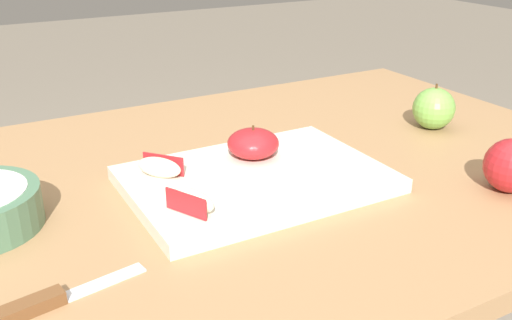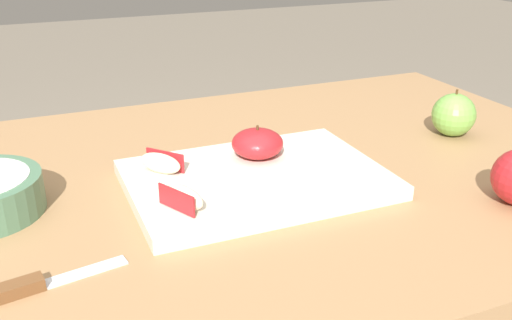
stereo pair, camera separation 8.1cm
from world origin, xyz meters
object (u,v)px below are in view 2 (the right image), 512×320
(apple_wedge_middle, at_px, (183,197))
(whole_apple_granny_green, at_px, (454,115))
(apple_wedge_left, at_px, (161,163))
(apple_half_skin_up, at_px, (257,143))
(cutting_board, at_px, (256,179))
(paring_knife, at_px, (23,288))

(apple_wedge_middle, relative_size, whole_apple_granny_green, 0.83)
(apple_wedge_middle, distance_m, whole_apple_granny_green, 0.54)
(apple_wedge_middle, distance_m, apple_wedge_left, 0.12)
(apple_half_skin_up, relative_size, apple_wedge_middle, 1.13)
(cutting_board, bearing_deg, paring_knife, -156.13)
(whole_apple_granny_green, bearing_deg, paring_knife, -164.52)
(apple_wedge_left, distance_m, whole_apple_granny_green, 0.52)
(cutting_board, xyz_separation_m, apple_wedge_middle, (-0.13, -0.06, 0.03))
(apple_wedge_middle, xyz_separation_m, apple_wedge_left, (0.00, 0.12, 0.00))
(apple_wedge_middle, xyz_separation_m, paring_knife, (-0.20, -0.08, -0.03))
(apple_wedge_middle, relative_size, apple_wedge_left, 1.07)
(cutting_board, distance_m, apple_half_skin_up, 0.07)
(apple_half_skin_up, relative_size, apple_wedge_left, 1.21)
(apple_wedge_middle, bearing_deg, cutting_board, 26.30)
(cutting_board, xyz_separation_m, apple_half_skin_up, (0.03, 0.05, 0.03))
(apple_wedge_middle, height_order, paring_knife, apple_wedge_middle)
(apple_half_skin_up, relative_size, paring_knife, 0.49)
(cutting_board, bearing_deg, apple_half_skin_up, 65.13)
(whole_apple_granny_green, bearing_deg, apple_wedge_middle, -167.19)
(cutting_board, bearing_deg, whole_apple_granny_green, 8.18)
(apple_wedge_left, relative_size, paring_knife, 0.41)
(apple_half_skin_up, distance_m, apple_wedge_middle, 0.19)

